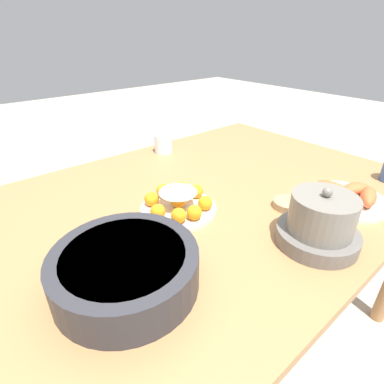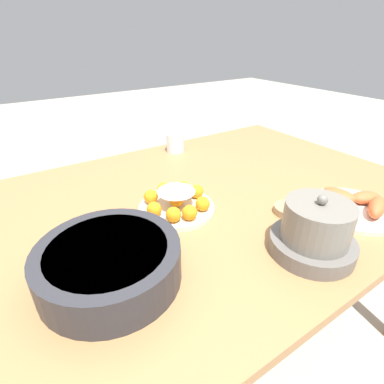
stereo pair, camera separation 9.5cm
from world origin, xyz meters
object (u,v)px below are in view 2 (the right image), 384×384
Objects in this scene: serving_bowl at (109,262)px; cup_near at (175,143)px; seafood_platter at (354,206)px; sauce_bowl at (289,210)px; cake_plate at (177,203)px; warming_pot at (315,232)px; dining_table at (206,215)px.

cup_near is at bearing -131.10° from serving_bowl.
serving_bowl is 3.79× the size of cup_near.
sauce_bowl is at bearing -31.11° from seafood_platter.
cake_plate is 0.74× the size of serving_bowl.
warming_pot reaches higher than cup_near.
cake_plate is 1.12× the size of warming_pot.
dining_table is at bearing -57.15° from sauce_bowl.
dining_table is 6.51× the size of cake_plate.
dining_table is 18.27× the size of cup_near.
cup_near is at bearing -95.75° from warming_pot.
sauce_bowl reaches higher than dining_table.
serving_bowl reaches higher than seafood_platter.
cake_plate is at bearing 59.63° from cup_near.
cup_near reaches higher than dining_table.
cake_plate is 2.56× the size of sauce_bowl.
cup_near is 0.81m from warming_pot.
seafood_platter is at bearing 104.15° from cup_near.
dining_table is 0.17m from cake_plate.
warming_pot is (-0.18, 0.36, 0.03)m from cake_plate.
cup_near is (-0.26, -0.45, 0.01)m from cake_plate.
cake_plate is 0.35m from sauce_bowl.
dining_table is 0.41m from warming_pot.
cake_plate reaches higher than sauce_bowl.
sauce_bowl is (-0.55, 0.04, -0.04)m from serving_bowl.
cup_near reaches higher than seafood_platter.
cake_plate is at bearing 11.25° from dining_table.
sauce_bowl is (-0.15, 0.23, 0.09)m from dining_table.
dining_table is at bearing -154.59° from serving_bowl.
sauce_bowl is 1.10× the size of cup_near.
seafood_platter is at bearing 133.85° from dining_table.
dining_table is 0.29m from sauce_bowl.
cake_plate is (0.13, 0.03, 0.11)m from dining_table.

